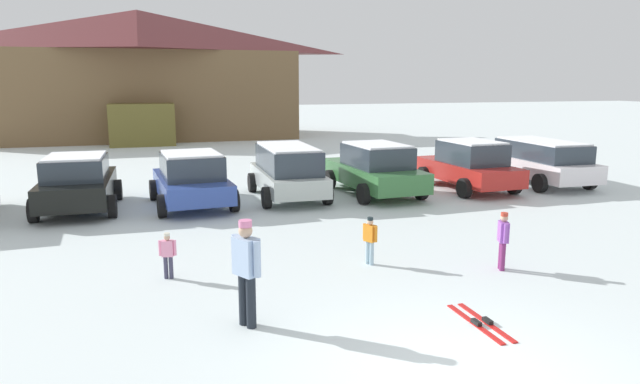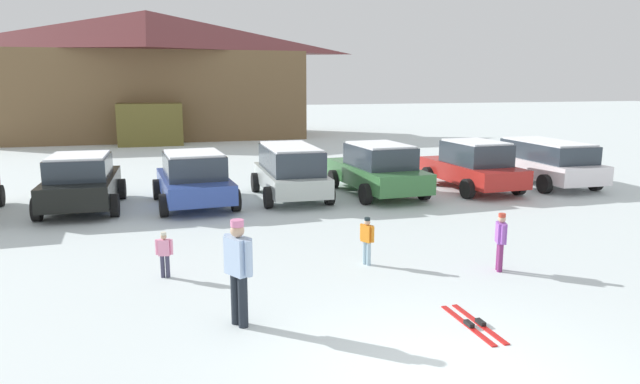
{
  "view_description": "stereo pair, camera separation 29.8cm",
  "coord_description": "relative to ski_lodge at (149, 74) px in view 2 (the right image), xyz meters",
  "views": [
    {
      "loc": [
        -3.57,
        -5.78,
        3.7
      ],
      "look_at": [
        0.5,
        7.7,
        0.93
      ],
      "focal_mm": 32.0,
      "sensor_mm": 36.0,
      "label": 1
    },
    {
      "loc": [
        -3.29,
        -5.86,
        3.7
      ],
      "look_at": [
        0.5,
        7.7,
        0.93
      ],
      "focal_mm": 32.0,
      "sensor_mm": 36.0,
      "label": 2
    }
  ],
  "objects": [
    {
      "name": "ground",
      "position": [
        3.85,
        -33.29,
        -4.09
      ],
      "size": [
        160.0,
        160.0,
        0.0
      ],
      "primitive_type": "plane",
      "color": "silver"
    },
    {
      "name": "ski_lodge",
      "position": [
        0.0,
        0.0,
        0.0
      ],
      "size": [
        19.66,
        9.95,
        8.07
      ],
      "color": "brown",
      "rests_on": "ground"
    },
    {
      "name": "parked_black_sedan",
      "position": [
        -1.74,
        -21.67,
        -3.27
      ],
      "size": [
        2.25,
        4.06,
        1.62
      ],
      "color": "black",
      "rests_on": "ground"
    },
    {
      "name": "parked_blue_hatchback",
      "position": [
        1.44,
        -22.0,
        -3.27
      ],
      "size": [
        2.45,
        4.16,
        1.63
      ],
      "color": "#2F499E",
      "rests_on": "ground"
    },
    {
      "name": "parked_silver_wagon",
      "position": [
        4.45,
        -21.69,
        -3.18
      ],
      "size": [
        2.13,
        4.26,
        1.69
      ],
      "color": "#B7C0BA",
      "rests_on": "ground"
    },
    {
      "name": "parked_green_coupe",
      "position": [
        7.34,
        -21.86,
        -3.24
      ],
      "size": [
        2.41,
        4.63,
        1.69
      ],
      "color": "#366F3A",
      "rests_on": "ground"
    },
    {
      "name": "parked_red_sedan",
      "position": [
        10.75,
        -22.03,
        -3.24
      ],
      "size": [
        2.26,
        4.29,
        1.7
      ],
      "color": "#B1231E",
      "rests_on": "ground"
    },
    {
      "name": "parked_white_suv",
      "position": [
        13.77,
        -21.86,
        -3.22
      ],
      "size": [
        2.26,
        4.64,
        1.6
      ],
      "color": "white",
      "rests_on": "ground"
    },
    {
      "name": "skier_adult_in_blue_parka",
      "position": [
        1.58,
        -30.91,
        -3.15
      ],
      "size": [
        0.41,
        0.55,
        1.67
      ],
      "color": "#1E242C",
      "rests_on": "ground"
    },
    {
      "name": "skier_child_in_orange_jacket",
      "position": [
        4.47,
        -28.68,
        -3.53
      ],
      "size": [
        0.24,
        0.33,
        0.99
      ],
      "color": "#9AB9CA",
      "rests_on": "ground"
    },
    {
      "name": "skier_child_in_purple_jacket",
      "position": [
        6.86,
        -29.74,
        -3.43
      ],
      "size": [
        0.26,
        0.41,
        1.16
      ],
      "color": "#782963",
      "rests_on": "ground"
    },
    {
      "name": "skier_child_in_pink_snowsuit",
      "position": [
        0.5,
        -28.37,
        -3.59
      ],
      "size": [
        0.33,
        0.17,
        0.89
      ],
      "color": "#3B3A53",
      "rests_on": "ground"
    },
    {
      "name": "pair_of_skis",
      "position": [
        5.04,
        -31.88,
        -4.07
      ],
      "size": [
        0.3,
        1.51,
        0.08
      ],
      "color": "red",
      "rests_on": "ground"
    }
  ]
}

